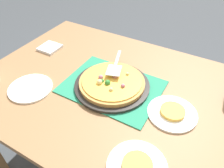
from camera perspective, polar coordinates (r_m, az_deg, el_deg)
The scene contains 12 objects.
ground_plane at distance 1.70m, azimuth -0.00°, elevation -20.00°, with size 8.00×8.00×0.00m, color #3D4247.
dining_table at distance 1.19m, azimuth -0.00°, elevation -4.73°, with size 1.40×1.00×0.75m.
placemat at distance 1.11m, azimuth -0.00°, elevation -0.66°, with size 0.48×0.36×0.01m, color #237F5B.
pizza_pan at distance 1.10m, azimuth -0.00°, elevation -0.28°, with size 0.38×0.38×0.01m, color black.
pizza at distance 1.09m, azimuth -0.03°, elevation 0.53°, with size 0.33×0.33×0.05m.
plate_near_left at distance 1.02m, azimuth 15.44°, elevation -7.37°, with size 0.22×0.22×0.01m, color white.
plate_far_right at distance 0.84m, azimuth 6.55°, elevation -20.72°, with size 0.22×0.22×0.01m, color white.
plate_side at distance 1.17m, azimuth -20.53°, elevation -1.01°, with size 0.22×0.22×0.01m, color white.
served_slice_left at distance 1.01m, azimuth 15.57°, elevation -6.87°, with size 0.11×0.11×0.02m, color gold.
served_slice_right at distance 0.83m, azimuth 6.63°, elevation -20.29°, with size 0.11×0.11×0.02m, color gold.
pizza_server at distance 1.14m, azimuth 0.94°, elevation 5.02°, with size 0.11×0.23×0.01m.
napkin_stack at distance 1.46m, azimuth -15.94°, elevation 9.13°, with size 0.12×0.12×0.02m, color white.
Camera 1 is at (0.41, -0.72, 1.49)m, focal length 34.97 mm.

